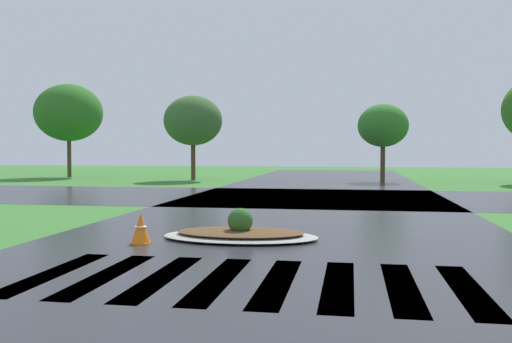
{
  "coord_description": "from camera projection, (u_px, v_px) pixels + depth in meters",
  "views": [
    {
      "loc": [
        1.53,
        -2.69,
        1.98
      ],
      "look_at": [
        -1.31,
        13.95,
        1.3
      ],
      "focal_mm": 39.36,
      "sensor_mm": 36.0,
      "label": 1
    }
  ],
  "objects": [
    {
      "name": "asphalt_roadway",
      "position": [
        283.0,
        235.0,
        12.83
      ],
      "size": [
        10.53,
        80.0,
        0.01
      ],
      "primitive_type": "cube",
      "color": "#2B2B30",
      "rests_on": "ground"
    },
    {
      "name": "median_island",
      "position": [
        240.0,
        233.0,
        12.34
      ],
      "size": [
        3.44,
        2.02,
        0.68
      ],
      "color": "#9E9B93",
      "rests_on": "ground"
    },
    {
      "name": "asphalt_cross_road",
      "position": [
        313.0,
        197.0,
        22.94
      ],
      "size": [
        90.0,
        9.48,
        0.01
      ],
      "primitive_type": "cube",
      "color": "#2B2B30",
      "rests_on": "ground"
    },
    {
      "name": "crosswalk_stripes",
      "position": [
        248.0,
        280.0,
        8.42
      ],
      "size": [
        6.75,
        3.18,
        0.01
      ],
      "color": "white",
      "rests_on": "ground"
    },
    {
      "name": "traffic_cone",
      "position": [
        141.0,
        229.0,
        11.71
      ],
      "size": [
        0.41,
        0.41,
        0.65
      ],
      "color": "orange",
      "rests_on": "ground"
    },
    {
      "name": "background_treeline",
      "position": [
        365.0,
        113.0,
        34.23
      ],
      "size": [
        44.33,
        7.15,
        6.52
      ],
      "color": "#4C3823",
      "rests_on": "ground"
    }
  ]
}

